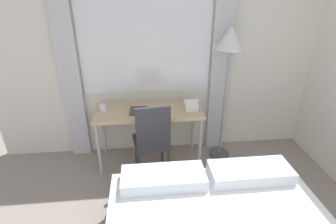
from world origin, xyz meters
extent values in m
cube|color=silver|center=(0.00, 3.01, 1.35)|extent=(4.61, 0.05, 2.70)
cube|color=white|center=(-0.36, 2.97, 1.60)|extent=(1.58, 0.01, 1.50)
cube|color=silver|center=(-1.29, 2.93, 1.30)|extent=(0.24, 0.06, 2.60)
cube|color=silver|center=(0.57, 2.93, 1.30)|extent=(0.24, 0.06, 2.60)
cube|color=tan|center=(-0.36, 2.65, 0.73)|extent=(1.28, 0.55, 0.04)
cylinder|color=#B2B2B7|center=(-0.96, 2.41, 0.35)|extent=(0.04, 0.04, 0.71)
cylinder|color=#B2B2B7|center=(0.24, 2.41, 0.35)|extent=(0.04, 0.04, 0.71)
cylinder|color=#B2B2B7|center=(-0.96, 2.88, 0.35)|extent=(0.04, 0.04, 0.71)
cylinder|color=#B2B2B7|center=(0.24, 2.88, 0.35)|extent=(0.04, 0.04, 0.71)
cube|color=#333338|center=(-0.35, 2.44, 0.42)|extent=(0.45, 0.45, 0.05)
cube|color=#333338|center=(-0.32, 2.26, 0.70)|extent=(0.38, 0.09, 0.51)
cylinder|color=#333338|center=(-0.49, 2.24, 0.20)|extent=(0.03, 0.03, 0.40)
cylinder|color=#333338|center=(-0.16, 2.29, 0.20)|extent=(0.03, 0.03, 0.40)
cylinder|color=#333338|center=(-0.54, 2.58, 0.20)|extent=(0.03, 0.03, 0.40)
cylinder|color=#333338|center=(-0.20, 2.63, 0.20)|extent=(0.03, 0.03, 0.40)
cube|color=silver|center=(-0.27, 1.65, 0.53)|extent=(0.76, 0.32, 0.12)
cube|color=silver|center=(0.54, 1.65, 0.53)|extent=(0.76, 0.32, 0.12)
cylinder|color=#4C4C51|center=(0.59, 2.69, 0.01)|extent=(0.27, 0.27, 0.03)
cylinder|color=gray|center=(0.59, 2.69, 0.74)|extent=(0.02, 0.02, 1.41)
cone|color=silver|center=(0.59, 2.69, 1.57)|extent=(0.34, 0.34, 0.26)
cube|color=white|center=(0.15, 2.62, 0.79)|extent=(0.15, 0.17, 0.09)
cube|color=white|center=(0.15, 2.62, 0.85)|extent=(0.18, 0.06, 0.02)
cube|color=#4C4238|center=(-0.48, 2.61, 0.76)|extent=(0.21, 0.22, 0.02)
cube|color=white|center=(-0.48, 2.61, 0.76)|extent=(0.20, 0.21, 0.01)
cylinder|color=white|center=(-0.90, 2.66, 0.79)|extent=(0.08, 0.08, 0.08)
camera|label=1|loc=(-0.42, -0.21, 2.09)|focal=28.00mm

